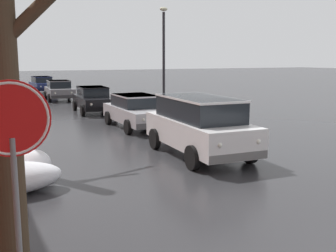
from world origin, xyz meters
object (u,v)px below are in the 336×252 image
Objects in this scene: sedan_grey_parked_far_down_block at (59,90)px; stop_sign_at_corner at (13,143)px; suv_white_approaching_near_lane at (199,124)px; sedan_black_parked_kerbside_mid at (93,99)px; sedan_silver_parked_kerbside_close at (137,110)px; fire_hydrant at (18,156)px; street_lamp_post at (164,55)px; bare_tree_at_the_corner at (5,11)px; sedan_darkblue_queued_behind_truck at (42,84)px.

sedan_grey_parked_far_down_block is 25.86m from stop_sign_at_corner.
suv_white_approaching_near_lane is 11.40m from sedan_black_parked_kerbside_mid.
sedan_silver_parked_kerbside_close is 5.75m from sedan_black_parked_kerbside_mid.
fire_hydrant is (-5.30, -10.41, -0.40)m from sedan_black_parked_kerbside_mid.
street_lamp_post reaches higher than sedan_silver_parked_kerbside_close.
suv_white_approaching_near_lane is 1.68× the size of stop_sign_at_corner.
bare_tree_at_the_corner is 2.45× the size of stop_sign_at_corner.
sedan_grey_parked_far_down_block is at bearing 108.02° from street_lamp_post.
bare_tree_at_the_corner reaches higher than street_lamp_post.
fire_hydrant is at bearing -139.71° from sedan_silver_parked_kerbside_close.
suv_white_approaching_near_lane reaches higher than sedan_darkblue_queued_behind_truck.
suv_white_approaching_near_lane is 1.14× the size of sedan_grey_parked_far_down_block.
fire_hydrant is (0.67, 5.77, -3.21)m from bare_tree_at_the_corner.
street_lamp_post is (2.87, 3.08, 2.39)m from sedan_silver_parked_kerbside_close.
sedan_silver_parked_kerbside_close is 7.22m from fire_hydrant.
sedan_grey_parked_far_down_block and sedan_darkblue_queued_behind_truck have the same top height.
sedan_silver_parked_kerbside_close reaches higher than fire_hydrant.
sedan_grey_parked_far_down_block is (5.73, 23.68, -2.81)m from bare_tree_at_the_corner.
fire_hydrant is at bearing -116.95° from sedan_black_parked_kerbside_mid.
stop_sign_at_corner is at bearing -100.47° from sedan_darkblue_queued_behind_truck.
stop_sign_at_corner is (-6.01, -6.24, 1.16)m from suv_white_approaching_near_lane.
street_lamp_post is at bearing -79.58° from sedan_darkblue_queued_behind_truck.
sedan_grey_parked_far_down_block is 1.47× the size of stop_sign_at_corner.
street_lamp_post reaches higher than fire_hydrant.
sedan_silver_parked_kerbside_close is at bearing -132.96° from street_lamp_post.
sedan_darkblue_queued_behind_truck is at bearing 79.33° from bare_tree_at_the_corner.
sedan_darkblue_queued_behind_truck is at bearing 100.42° from street_lamp_post.
sedan_black_parked_kerbside_mid is (0.11, 11.40, -0.24)m from suv_white_approaching_near_lane.
bare_tree_at_the_corner is at bearing -140.77° from suv_white_approaching_near_lane.
stop_sign_at_corner is at bearing -96.54° from fire_hydrant.
bare_tree_at_the_corner is 31.62m from sedan_darkblue_queued_behind_truck.
suv_white_approaching_near_lane reaches higher than fire_hydrant.
street_lamp_post is (9.04, 13.50, -0.42)m from bare_tree_at_the_corner.
sedan_black_parked_kerbside_mid is at bearing -89.47° from sedan_darkblue_queued_behind_truck.
bare_tree_at_the_corner is at bearing -100.67° from sedan_darkblue_queued_behind_truck.
bare_tree_at_the_corner reaches higher than sedan_black_parked_kerbside_mid.
sedan_darkblue_queued_behind_truck is 1.49× the size of stop_sign_at_corner.
bare_tree_at_the_corner is 24.53m from sedan_grey_parked_far_down_block.
street_lamp_post is at bearing 47.04° from sedan_silver_parked_kerbside_close.
sedan_black_parked_kerbside_mid reaches higher than fire_hydrant.
sedan_silver_parked_kerbside_close is 4.84m from street_lamp_post.
sedan_black_parked_kerbside_mid is at bearing 89.43° from suv_white_approaching_near_lane.
bare_tree_at_the_corner is 1.64× the size of sedan_darkblue_queued_behind_truck.
fire_hydrant is (-5.50, -4.66, -0.40)m from sedan_silver_parked_kerbside_close.
stop_sign_at_corner is (-0.15, -1.46, -1.41)m from bare_tree_at_the_corner.
bare_tree_at_the_corner is 7.99m from suv_white_approaching_near_lane.
sedan_darkblue_queued_behind_truck is (-0.02, 26.17, -0.24)m from suv_white_approaching_near_lane.
sedan_darkblue_queued_behind_truck is (-0.14, 14.77, -0.00)m from sedan_black_parked_kerbside_mid.
stop_sign_at_corner is at bearing -118.03° from sedan_silver_parked_kerbside_close.
street_lamp_post is (3.07, -2.67, 2.39)m from sedan_black_parked_kerbside_mid.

